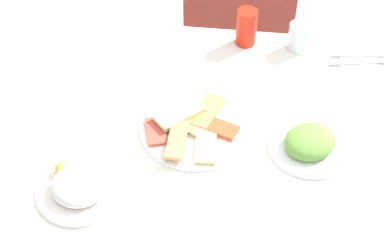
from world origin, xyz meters
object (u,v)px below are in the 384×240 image
(pide_platter, at_px, (194,128))
(paper_napkin, at_px, (358,59))
(drinking_glass, at_px, (299,37))
(salad_plate_greens, at_px, (309,143))
(salad_plate_rice, at_px, (79,186))
(dining_chair, at_px, (235,41))
(spoon, at_px, (358,55))
(dining_table, at_px, (191,144))
(soda_can, at_px, (246,27))
(fork, at_px, (359,62))

(pide_platter, relative_size, paper_napkin, 2.57)
(drinking_glass, relative_size, paper_napkin, 0.78)
(pide_platter, bearing_deg, salad_plate_greens, -4.67)
(pide_platter, bearing_deg, salad_plate_rice, -136.90)
(dining_chair, height_order, spoon, dining_chair)
(dining_table, relative_size, salad_plate_rice, 5.54)
(salad_plate_rice, bearing_deg, soda_can, 60.13)
(dining_chair, xyz_separation_m, salad_plate_rice, (-0.34, -1.00, 0.28))
(salad_plate_rice, height_order, drinking_glass, drinking_glass)
(drinking_glass, bearing_deg, paper_napkin, -10.73)
(salad_plate_rice, distance_m, fork, 0.95)
(fork, bearing_deg, soda_can, 159.43)
(soda_can, height_order, fork, soda_can)
(dining_table, relative_size, pide_platter, 4.12)
(dining_chair, height_order, drinking_glass, dining_chair)
(paper_napkin, relative_size, fork, 0.61)
(fork, bearing_deg, salad_plate_greens, -123.90)
(dining_table, relative_size, dining_chair, 1.36)
(pide_platter, relative_size, salad_plate_greens, 1.33)
(paper_napkin, distance_m, spoon, 0.02)
(salad_plate_greens, bearing_deg, dining_table, 171.57)
(salad_plate_rice, bearing_deg, drinking_glass, 49.99)
(fork, bearing_deg, spoon, 79.57)
(dining_chair, height_order, salad_plate_greens, dining_chair)
(soda_can, bearing_deg, paper_napkin, -7.33)
(dining_chair, height_order, fork, dining_chair)
(salad_plate_greens, bearing_deg, fork, 66.53)
(fork, bearing_deg, paper_napkin, 79.57)
(salad_plate_greens, height_order, salad_plate_rice, same)
(pide_platter, height_order, drinking_glass, drinking_glass)
(dining_chair, relative_size, salad_plate_rice, 4.07)
(pide_platter, xyz_separation_m, salad_plate_rice, (-0.26, -0.24, 0.01))
(pide_platter, bearing_deg, soda_can, 74.04)
(dining_chair, height_order, salad_plate_rice, dining_chair)
(salad_plate_rice, relative_size, spoon, 1.29)
(pide_platter, distance_m, spoon, 0.62)
(dining_chair, xyz_separation_m, fork, (0.40, -0.41, 0.27))
(drinking_glass, xyz_separation_m, spoon, (0.19, -0.02, -0.04))
(pide_platter, relative_size, spoon, 1.73)
(dining_chair, relative_size, drinking_glass, 9.90)
(salad_plate_greens, bearing_deg, dining_chair, 106.69)
(dining_chair, bearing_deg, spoon, -42.89)
(salad_plate_greens, bearing_deg, paper_napkin, 67.49)
(pide_platter, height_order, soda_can, soda_can)
(pide_platter, distance_m, drinking_glass, 0.50)
(dining_chair, relative_size, salad_plate_greens, 4.02)
(dining_chair, bearing_deg, salad_plate_greens, -73.31)
(paper_napkin, bearing_deg, pide_platter, -142.20)
(fork, relative_size, spoon, 1.10)
(salad_plate_rice, bearing_deg, pide_platter, 43.10)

